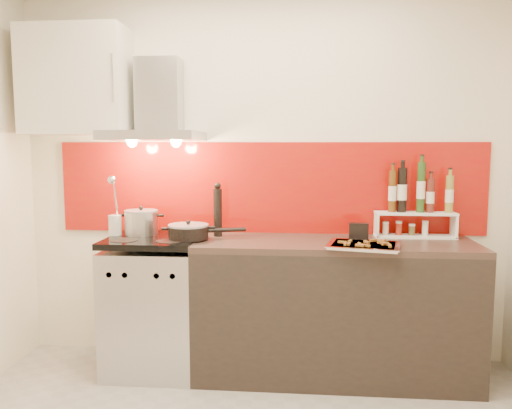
# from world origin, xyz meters

# --- Properties ---
(back_wall) EXTENTS (3.40, 0.02, 2.60)m
(back_wall) POSITION_xyz_m (0.00, 1.40, 1.30)
(back_wall) COLOR silver
(back_wall) RESTS_ON ground
(backsplash) EXTENTS (3.00, 0.02, 0.64)m
(backsplash) POSITION_xyz_m (0.05, 1.39, 1.22)
(backsplash) COLOR #9A1608
(backsplash) RESTS_ON back_wall
(range_stove) EXTENTS (0.60, 0.60, 0.91)m
(range_stove) POSITION_xyz_m (-0.70, 1.10, 0.44)
(range_stove) COLOR #B7B7BA
(range_stove) RESTS_ON ground
(counter) EXTENTS (1.80, 0.60, 0.90)m
(counter) POSITION_xyz_m (0.50, 1.10, 0.45)
(counter) COLOR black
(counter) RESTS_ON ground
(range_hood) EXTENTS (0.62, 0.50, 0.61)m
(range_hood) POSITION_xyz_m (-0.70, 1.24, 1.74)
(range_hood) COLOR #B7B7BA
(range_hood) RESTS_ON back_wall
(upper_cabinet) EXTENTS (0.70, 0.35, 0.72)m
(upper_cabinet) POSITION_xyz_m (-1.25, 1.22, 1.95)
(upper_cabinet) COLOR beige
(upper_cabinet) RESTS_ON back_wall
(stock_pot) EXTENTS (0.23, 0.23, 0.20)m
(stock_pot) POSITION_xyz_m (-0.81, 1.18, 0.99)
(stock_pot) COLOR #B7B7BA
(stock_pot) RESTS_ON range_stove
(saute_pan) EXTENTS (0.50, 0.27, 0.12)m
(saute_pan) POSITION_xyz_m (-0.44, 1.05, 0.96)
(saute_pan) COLOR black
(saute_pan) RESTS_ON range_stove
(utensil_jar) EXTENTS (0.09, 0.13, 0.42)m
(utensil_jar) POSITION_xyz_m (-0.98, 1.13, 1.03)
(utensil_jar) COLOR silver
(utensil_jar) RESTS_ON range_stove
(pepper_mill) EXTENTS (0.06, 0.06, 0.37)m
(pepper_mill) POSITION_xyz_m (-0.29, 1.22, 1.08)
(pepper_mill) COLOR black
(pepper_mill) RESTS_ON counter
(step_shelf) EXTENTS (0.53, 0.14, 0.51)m
(step_shelf) POSITION_xyz_m (1.04, 1.28, 1.11)
(step_shelf) COLOR white
(step_shelf) RESTS_ON counter
(caddy_box) EXTENTS (0.13, 0.06, 0.11)m
(caddy_box) POSITION_xyz_m (0.66, 1.15, 0.96)
(caddy_box) COLOR black
(caddy_box) RESTS_ON counter
(baking_tray) EXTENTS (0.48, 0.41, 0.03)m
(baking_tray) POSITION_xyz_m (0.66, 0.89, 0.92)
(baking_tray) COLOR silver
(baking_tray) RESTS_ON counter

